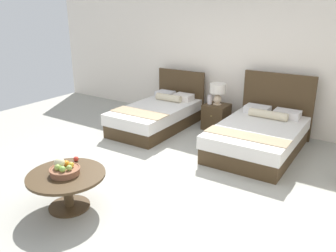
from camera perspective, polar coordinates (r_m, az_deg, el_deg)
The scene contains 10 objects.
ground_plane at distance 5.60m, azimuth -1.92°, elevation -7.05°, with size 10.11×9.26×0.02m, color #A19F95.
wall_back at distance 7.58m, azimuth 10.78°, elevation 10.22°, with size 10.11×0.12×2.64m, color white.
bed_near_window at distance 7.30m, azimuth -1.72°, elevation 1.84°, with size 1.20×2.13×1.10m.
bed_near_corner at distance 6.34m, azimuth 14.96°, elevation -1.52°, with size 1.40×2.12×1.26m.
nightstand at distance 7.31m, azimuth 8.02°, elevation 1.55°, with size 0.49×0.49×0.53m.
table_lamp at distance 7.18m, azimuth 8.30°, elevation 5.84°, with size 0.33×0.33×0.44m.
vase at distance 7.24m, azimuth 6.97°, elevation 4.39°, with size 0.10×0.10×0.19m.
coffee_table at distance 4.59m, azimuth -16.47°, elevation -8.94°, with size 0.98×0.98×0.48m.
fruit_bowl at distance 4.52m, azimuth -16.90°, elevation -6.88°, with size 0.39×0.39×0.20m.
loose_apple at distance 4.84m, azimuth -15.06°, elevation -5.31°, with size 0.07×0.07×0.07m.
Camera 1 is at (2.95, -4.05, 2.48)m, focal length 36.64 mm.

